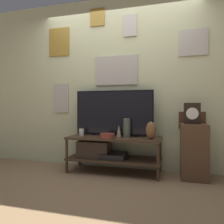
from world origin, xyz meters
TOP-DOWN VIEW (x-y plane):
  - ground_plane at (0.00, 0.00)m, footprint 12.00×12.00m
  - wall_back at (-0.00, 0.59)m, footprint 6.40×0.08m
  - media_console at (-0.11, 0.29)m, footprint 1.36×0.50m
  - television at (-0.03, 0.40)m, footprint 1.19×0.05m
  - vase_slim_bronze at (0.07, 0.32)m, footprint 0.07×0.07m
  - vase_wide_bowl at (-0.06, 0.16)m, footprint 0.21×0.21m
  - vase_urn_stoneware at (0.54, 0.21)m, footprint 0.14×0.11m
  - vase_tall_ceramic at (0.19, 0.29)m, footprint 0.10×0.10m
  - candle_jar at (-0.51, 0.29)m, footprint 0.07×0.07m
  - side_table at (1.11, 0.33)m, footprint 0.34×0.42m
  - mantel_clock at (1.08, 0.32)m, footprint 0.21×0.11m

SIDE VIEW (x-z plane):
  - ground_plane at x=0.00m, z-range 0.00..0.00m
  - media_console at x=-0.11m, z-range 0.07..0.59m
  - side_table at x=1.11m, z-range 0.00..0.73m
  - vase_wide_bowl at x=-0.06m, z-range 0.52..0.59m
  - candle_jar at x=-0.51m, z-range 0.52..0.63m
  - vase_slim_bronze at x=0.07m, z-range 0.52..0.70m
  - vase_urn_stoneware at x=0.54m, z-range 0.52..0.76m
  - vase_tall_ceramic at x=0.19m, z-range 0.52..0.79m
  - mantel_clock at x=1.08m, z-range 0.73..1.01m
  - television at x=-0.03m, z-range 0.53..1.22m
  - wall_back at x=0.00m, z-range 0.01..2.71m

